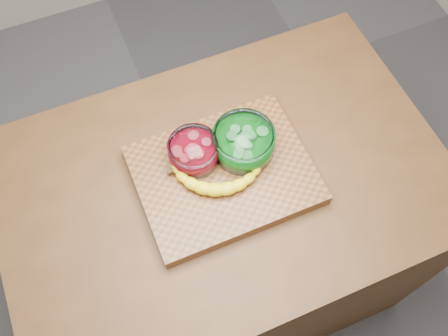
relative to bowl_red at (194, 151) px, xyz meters
name	(u,v)px	position (x,y,z in m)	size (l,w,h in m)	color
ground	(224,273)	(0.06, -0.07, -0.97)	(3.50, 3.50, 0.00)	#4F4F53
counter	(224,237)	(0.06, -0.07, -0.52)	(1.20, 0.80, 0.90)	#4B2D16
cutting_board	(224,175)	(0.06, -0.07, -0.05)	(0.45, 0.35, 0.04)	brown
bowl_red	(194,151)	(0.00, 0.00, 0.00)	(0.13, 0.13, 0.06)	white
bowl_green	(244,142)	(0.13, -0.03, 0.01)	(0.16, 0.16, 0.08)	white
banana	(217,173)	(0.03, -0.07, -0.01)	(0.25, 0.17, 0.04)	yellow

